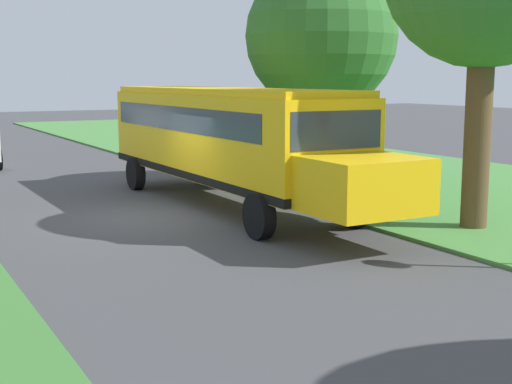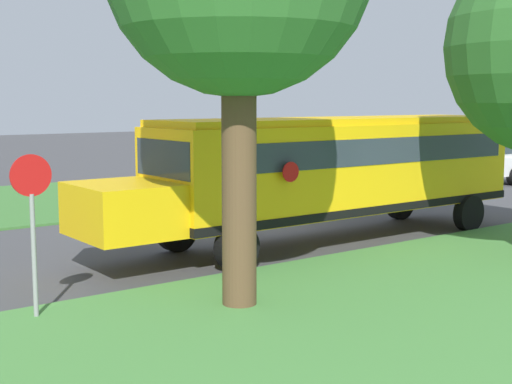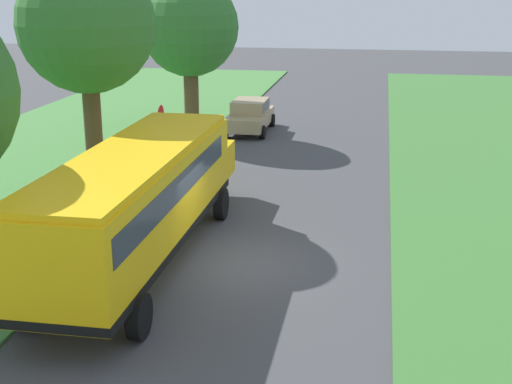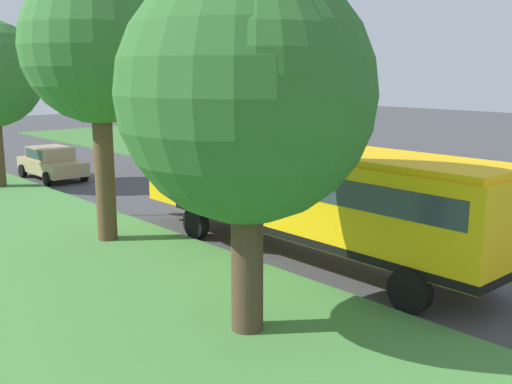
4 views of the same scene
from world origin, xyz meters
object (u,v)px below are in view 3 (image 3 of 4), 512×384
object	(u,v)px
stop_sign	(162,131)
oak_tree_roadside_mid	(88,25)
oak_tree_far_end	(190,26)
school_bus	(140,194)
car_tan_nearest	(250,114)

from	to	relation	value
stop_sign	oak_tree_roadside_mid	bearing A→B (deg)	-113.44
oak_tree_roadside_mid	oak_tree_far_end	distance (m)	11.06
school_bus	oak_tree_far_end	bearing A→B (deg)	100.25
car_tan_nearest	stop_sign	distance (m)	8.88
stop_sign	oak_tree_far_end	bearing A→B (deg)	96.48
school_bus	oak_tree_far_end	xyz separation A→B (m)	(-2.97, 16.44, 3.18)
school_bus	car_tan_nearest	world-z (taller)	school_bus
school_bus	oak_tree_roadside_mid	size ratio (longest dim) A/B	1.53
school_bus	stop_sign	world-z (taller)	school_bus
oak_tree_far_end	stop_sign	xyz separation A→B (m)	(0.90, -7.91, -3.37)
school_bus	stop_sign	distance (m)	8.78
school_bus	car_tan_nearest	xyz separation A→B (m)	(-0.27, 17.19, -1.05)
school_bus	oak_tree_roadside_mid	distance (m)	7.50
car_tan_nearest	oak_tree_far_end	bearing A→B (deg)	-164.48
car_tan_nearest	oak_tree_roadside_mid	world-z (taller)	oak_tree_roadside_mid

